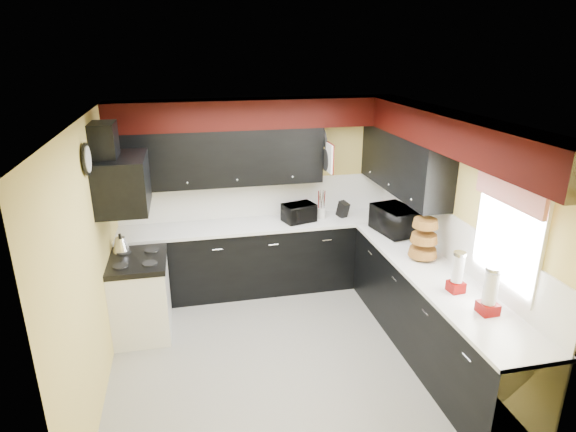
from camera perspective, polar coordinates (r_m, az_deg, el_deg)
The scene contains 35 objects.
ground at distance 5.37m, azimuth -0.29°, elevation -15.89°, with size 3.60×3.60×0.00m, color gray.
wall_back at distance 6.41m, azimuth -3.66°, elevation 2.69°, with size 3.60×0.06×2.50m, color #E0C666.
wall_right at distance 5.39m, azimuth 18.77°, elevation -1.74°, with size 0.06×3.60×2.50m, color #E0C666.
wall_left at distance 4.75m, azimuth -22.19°, elevation -5.10°, with size 0.06×3.60×2.50m, color #E0C666.
ceiling at distance 4.40m, azimuth -0.35°, elevation 11.57°, with size 3.60×3.60×0.06m, color white.
cab_back at distance 6.42m, azimuth -3.10°, elevation -4.92°, with size 3.60×0.60×0.90m, color black.
cab_right at distance 5.35m, azimuth 16.63°, elevation -11.17°, with size 0.60×3.00×0.90m, color black.
counter_back at distance 6.24m, azimuth -3.18°, elevation -0.99°, with size 3.62×0.64×0.04m, color white.
counter_right at distance 5.13m, azimuth 17.14°, elevation -6.65°, with size 0.64×3.02×0.04m, color white.
splash_back at distance 6.42m, azimuth -3.64°, elevation 2.16°, with size 3.60×0.02×0.50m, color white.
splash_right at distance 5.40m, azimuth 18.61°, elevation -2.34°, with size 0.02×3.60×0.50m, color white.
upper_back at distance 6.05m, azimuth -8.24°, elevation 6.89°, with size 2.60×0.35×0.70m, color black.
upper_right at distance 5.90m, azimuth 13.50°, elevation 6.21°, with size 0.35×1.80×0.70m, color black.
soffit_back at distance 6.01m, azimuth -3.62°, elevation 12.05°, with size 3.60×0.36×0.35m, color black.
soffit_right at distance 4.87m, azimuth 19.38°, elevation 9.17°, with size 0.36×3.24×0.35m, color black.
stove at distance 5.73m, azimuth -16.99°, elevation -9.29°, with size 0.60×0.75×0.86m, color white.
cooktop at distance 5.52m, azimuth -17.47°, elevation -5.11°, with size 0.62×0.77×0.06m, color black.
hood at distance 5.23m, azimuth -19.00°, elevation 3.75°, with size 0.50×0.78×0.55m, color black.
hood_duct at distance 5.16m, azimuth -20.96°, elevation 8.11°, with size 0.24×0.40×0.40m, color black.
window at distance 4.59m, azimuth 24.62°, elevation -2.24°, with size 0.03×0.86×0.96m, color white, non-canonical shape.
valance at distance 4.43m, azimuth 24.78°, elevation 2.50°, with size 0.04×0.88×0.20m, color red.
pan_top at distance 6.17m, azimuth 4.19°, elevation 9.18°, with size 0.03×0.22×0.40m, color black, non-canonical shape.
pan_mid at distance 6.10m, azimuth 4.48°, elevation 6.64°, with size 0.03×0.28×0.46m, color black, non-canonical shape.
pan_low at distance 6.35m, azimuth 3.80°, elevation 6.91°, with size 0.03×0.24×0.42m, color black, non-canonical shape.
cut_board at distance 5.98m, azimuth 4.91°, elevation 6.86°, with size 0.03×0.26×0.35m, color white.
baskets at distance 5.32m, azimuth 15.82°, elevation -2.51°, with size 0.27×0.27×0.50m, color brown, non-canonical shape.
clock at distance 4.70m, azimuth -22.77°, elevation 6.22°, with size 0.03×0.30×0.30m, color black, non-canonical shape.
deco_plate at distance 4.82m, azimuth 21.85°, elevation 7.87°, with size 0.03×0.24×0.24m, color white, non-canonical shape.
toaster_oven at distance 6.25m, azimuth 1.34°, elevation 0.39°, with size 0.40×0.33×0.23m, color black.
microwave at distance 6.01m, azimuth 12.58°, elevation -0.46°, with size 0.58×0.39×0.32m, color black.
utensil_crock at distance 6.40m, azimuth 3.96°, elevation 0.41°, with size 0.14×0.14×0.14m, color silver.
knife_block at distance 6.44m, azimuth 6.52°, elevation 0.77°, with size 0.10×0.13×0.21m, color black.
kettle at distance 5.72m, azimuth -19.20°, elevation -3.21°, with size 0.19×0.19×0.17m, color silver, non-canonical shape.
dispenser_a at distance 4.74m, azimuth 19.44°, elevation -6.47°, with size 0.13×0.13×0.37m, color #610202, non-canonical shape.
dispenser_b at distance 4.46m, azimuth 22.85°, elevation -8.26°, with size 0.15×0.15×0.42m, color #660700, non-canonical shape.
Camera 1 is at (-0.90, -4.27, 3.13)m, focal length 30.00 mm.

